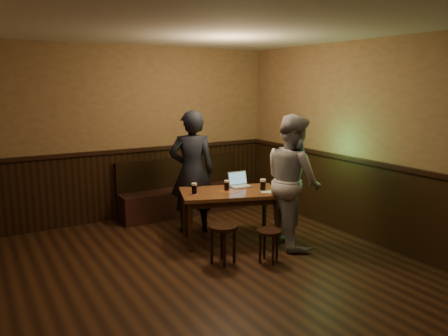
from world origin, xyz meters
name	(u,v)px	position (x,y,z in m)	size (l,w,h in m)	color
room	(215,176)	(0.00, 0.22, 1.20)	(5.04, 6.04, 2.84)	black
bench	(182,195)	(0.77, 2.75, 0.31)	(2.20, 0.50, 0.95)	black
pub_table	(230,198)	(0.77, 1.17, 0.63)	(1.53, 1.17, 0.73)	#572A19
stool_left	(223,233)	(0.29, 0.53, 0.40)	(0.48, 0.48, 0.50)	black
stool_right	(269,236)	(0.80, 0.27, 0.33)	(0.35, 0.35, 0.42)	black
pint_left	(194,189)	(0.27, 1.27, 0.80)	(0.10, 0.10, 0.15)	#AE1526
pint_mid	(227,185)	(0.75, 1.21, 0.80)	(0.10, 0.10, 0.15)	#AE1526
pint_right	(263,185)	(1.19, 0.96, 0.81)	(0.11, 0.11, 0.17)	#AE1526
laptop	(239,183)	(1.04, 1.34, 0.78)	(0.31, 0.26, 0.21)	silver
menu	(269,192)	(1.22, 0.86, 0.73)	(0.22, 0.15, 0.00)	silver
person_suit	(192,172)	(0.51, 1.82, 0.91)	(0.67, 0.44, 1.83)	black
person_grey	(293,181)	(1.44, 0.62, 0.90)	(0.88, 0.68, 1.81)	#97969C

